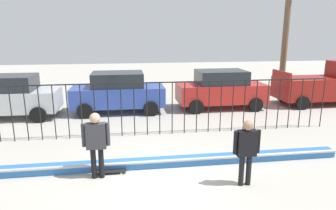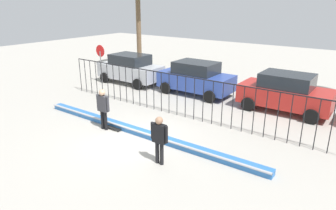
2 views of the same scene
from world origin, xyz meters
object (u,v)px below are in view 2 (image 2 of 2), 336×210
skateboarder (103,106)px  parked_car_red (285,92)px  parked_car_silver (130,68)px  camera_operator (159,136)px  stop_sign (101,59)px  skateboard (113,128)px  parked_car_blue (196,78)px

skateboarder → parked_car_red: (5.49, 6.76, -0.09)m
skateboarder → parked_car_silver: (-4.35, 6.37, -0.09)m
camera_operator → stop_sign: 11.38m
skateboarder → skateboard: skateboarder is taller
skateboarder → parked_car_blue: parked_car_blue is taller
parked_car_silver → parked_car_red: 9.85m
skateboard → stop_sign: size_ratio=0.32×
parked_car_blue → parked_car_red: bearing=3.8°
skateboard → parked_car_blue: bearing=76.3°
camera_operator → parked_car_red: bearing=-74.7°
parked_car_silver → camera_operator: bearing=-40.4°
skateboarder → skateboard: bearing=57.7°
parked_car_blue → stop_sign: (-6.33, -1.47, 0.64)m
parked_car_silver → parked_car_blue: size_ratio=1.00×
camera_operator → parked_car_silver: 10.82m
skateboard → stop_sign: (-6.22, 5.07, 1.56)m
parked_car_red → stop_sign: size_ratio=1.72×
skateboard → parked_car_red: parked_car_red is taller
skateboarder → stop_sign: size_ratio=0.70×
skateboard → parked_car_red: 8.41m
skateboarder → parked_car_silver: size_ratio=0.41×
skateboarder → parked_car_blue: (0.44, 6.72, -0.09)m
parked_car_blue → parked_car_red: size_ratio=1.00×
stop_sign → skateboard: bearing=-39.2°
skateboarder → parked_car_red: size_ratio=0.41×
parked_car_red → stop_sign: 11.50m
skateboard → parked_car_blue: parked_car_blue is taller
parked_car_red → parked_car_silver: bearing=179.9°
skateboard → parked_car_silver: parked_car_silver is taller
parked_car_blue → parked_car_red: (5.05, 0.04, 0.00)m
camera_operator → skateboard: bearing=10.5°
skateboarder → camera_operator: size_ratio=1.05×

